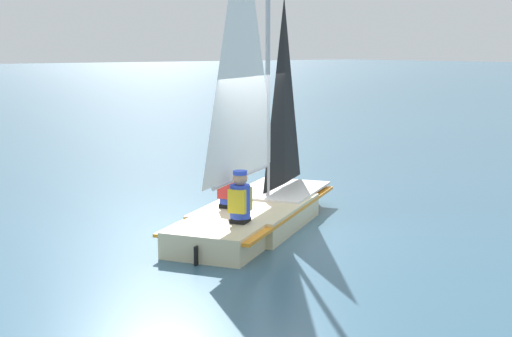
{
  "coord_description": "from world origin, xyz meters",
  "views": [
    {
      "loc": [
        -6.98,
        -9.19,
        2.94
      ],
      "look_at": [
        0.0,
        0.0,
        0.99
      ],
      "focal_mm": 50.0,
      "sensor_mm": 36.0,
      "label": 1
    }
  ],
  "objects": [
    {
      "name": "sailboat_main",
      "position": [
        -0.02,
        -0.01,
        0.76
      ],
      "size": [
        4.46,
        3.54,
        5.21
      ],
      "rotation": [
        0.0,
        0.0,
        0.55
      ],
      "color": "beige",
      "rests_on": "ground_plane"
    },
    {
      "name": "sailor_crew",
      "position": [
        -0.94,
        -0.85,
        0.63
      ],
      "size": [
        0.43,
        0.41,
        1.16
      ],
      "rotation": [
        0.0,
        0.0,
        0.55
      ],
      "color": "black",
      "rests_on": "ground_plane"
    },
    {
      "name": "sailor_helm",
      "position": [
        -0.49,
        0.09,
        0.63
      ],
      "size": [
        0.43,
        0.41,
        1.16
      ],
      "rotation": [
        0.0,
        0.0,
        0.55
      ],
      "color": "black",
      "rests_on": "ground_plane"
    },
    {
      "name": "ground_plane",
      "position": [
        0.0,
        0.0,
        0.0
      ],
      "size": [
        260.0,
        260.0,
        0.0
      ],
      "primitive_type": "plane",
      "color": "#38607A"
    }
  ]
}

